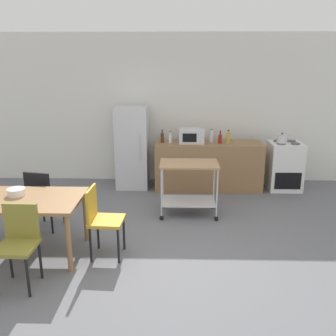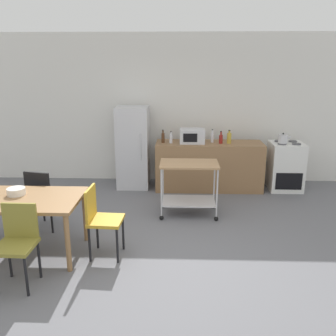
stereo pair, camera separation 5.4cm
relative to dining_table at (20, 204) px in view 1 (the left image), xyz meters
name	(u,v)px [view 1 (the left image)]	position (x,y,z in m)	size (l,w,h in m)	color
ground_plane	(152,255)	(1.61, 0.01, -0.67)	(12.00, 12.00, 0.00)	slate
back_wall	(162,109)	(1.61, 3.21, 0.78)	(8.40, 0.12, 2.90)	silver
kitchen_counter	(208,166)	(2.51, 2.61, -0.22)	(2.00, 0.64, 0.90)	olive
dining_table	(20,204)	(0.00, 0.00, 0.00)	(1.50, 0.90, 0.75)	olive
chair_mustard	(101,217)	(0.99, -0.01, -0.15)	(0.42, 0.42, 0.89)	gold
chair_black	(43,196)	(0.01, 0.72, -0.15)	(0.47, 0.47, 0.89)	black
chair_olive	(18,240)	(0.23, -0.64, -0.15)	(0.41, 0.41, 0.89)	olive
stove_oven	(284,166)	(3.96, 2.63, -0.22)	(0.60, 0.61, 0.92)	white
refrigerator	(132,147)	(1.06, 2.71, 0.10)	(0.60, 0.63, 1.55)	silver
kitchen_cart	(189,180)	(2.10, 1.33, -0.10)	(0.91, 0.57, 0.85)	#A37A51
bottle_sparkling_water	(162,137)	(1.64, 2.59, 0.33)	(0.06, 0.06, 0.24)	#4C2D19
bottle_soy_sauce	(170,138)	(1.78, 2.54, 0.32)	(0.06, 0.06, 0.22)	silver
microwave	(191,136)	(2.18, 2.58, 0.36)	(0.46, 0.35, 0.26)	silver
bottle_hot_sauce	(211,137)	(2.56, 2.65, 0.33)	(0.06, 0.06, 0.25)	silver
bottle_soda	(220,139)	(2.71, 2.55, 0.32)	(0.07, 0.07, 0.23)	maroon
bottle_olive_oil	(228,138)	(2.86, 2.57, 0.33)	(0.08, 0.08, 0.25)	gold
fruit_bowl	(16,192)	(-0.08, 0.10, 0.12)	(0.22, 0.22, 0.09)	white
kettle	(282,138)	(3.84, 2.53, 0.33)	(0.24, 0.17, 0.19)	silver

